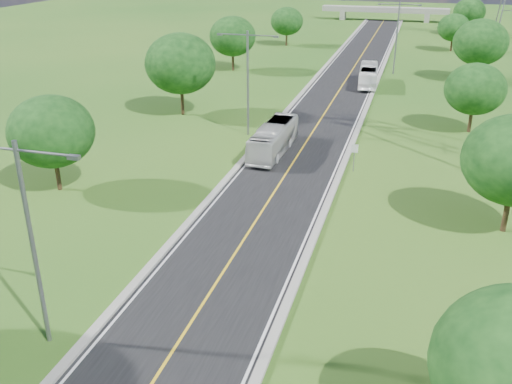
% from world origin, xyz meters
% --- Properties ---
extents(ground, '(260.00, 260.00, 0.00)m').
position_xyz_m(ground, '(0.00, 60.00, 0.00)').
color(ground, '#1F5317').
rests_on(ground, ground).
extents(road, '(8.00, 150.00, 0.06)m').
position_xyz_m(road, '(0.00, 66.00, 0.03)').
color(road, black).
rests_on(road, ground).
extents(curb_left, '(0.50, 150.00, 0.22)m').
position_xyz_m(curb_left, '(-4.25, 66.00, 0.11)').
color(curb_left, gray).
rests_on(curb_left, ground).
extents(curb_right, '(0.50, 150.00, 0.22)m').
position_xyz_m(curb_right, '(4.25, 66.00, 0.11)').
color(curb_right, gray).
rests_on(curb_right, ground).
extents(speed_limit_sign, '(0.55, 0.09, 2.40)m').
position_xyz_m(speed_limit_sign, '(5.20, 37.98, 1.60)').
color(speed_limit_sign, slate).
rests_on(speed_limit_sign, ground).
extents(overpass, '(30.00, 3.00, 3.20)m').
position_xyz_m(overpass, '(0.00, 140.00, 2.41)').
color(overpass, gray).
rests_on(overpass, ground).
extents(streetlight_near_left, '(5.90, 0.25, 10.00)m').
position_xyz_m(streetlight_near_left, '(-6.00, 12.00, 5.94)').
color(streetlight_near_left, slate).
rests_on(streetlight_near_left, ground).
extents(streetlight_mid_left, '(5.90, 0.25, 10.00)m').
position_xyz_m(streetlight_mid_left, '(-6.00, 45.00, 5.94)').
color(streetlight_mid_left, slate).
rests_on(streetlight_mid_left, ground).
extents(streetlight_far_right, '(5.90, 0.25, 10.00)m').
position_xyz_m(streetlight_far_right, '(6.00, 78.00, 5.94)').
color(streetlight_far_right, slate).
rests_on(streetlight_far_right, ground).
extents(tree_lb, '(6.30, 6.30, 7.33)m').
position_xyz_m(tree_lb, '(-16.00, 28.00, 4.64)').
color(tree_lb, black).
rests_on(tree_lb, ground).
extents(tree_lc, '(7.56, 7.56, 8.79)m').
position_xyz_m(tree_lc, '(-15.00, 50.00, 5.58)').
color(tree_lc, black).
rests_on(tree_lc, ground).
extents(tree_ld, '(6.72, 6.72, 7.82)m').
position_xyz_m(tree_ld, '(-17.00, 74.00, 4.95)').
color(tree_ld, black).
rests_on(tree_ld, ground).
extents(tree_le, '(5.88, 5.88, 6.84)m').
position_xyz_m(tree_le, '(-14.50, 98.00, 4.33)').
color(tree_le, black).
rests_on(tree_le, ground).
extents(tree_rc, '(5.88, 5.88, 6.84)m').
position_xyz_m(tree_rc, '(15.00, 52.00, 4.33)').
color(tree_rc, black).
rests_on(tree_rc, ground).
extents(tree_rd, '(7.14, 7.14, 8.30)m').
position_xyz_m(tree_rd, '(17.00, 76.00, 5.27)').
color(tree_rd, black).
rests_on(tree_rd, ground).
extents(tree_re, '(5.46, 5.46, 6.35)m').
position_xyz_m(tree_re, '(14.50, 100.00, 4.02)').
color(tree_re, black).
rests_on(tree_re, ground).
extents(tree_rf, '(6.30, 6.30, 7.33)m').
position_xyz_m(tree_rf, '(18.00, 120.00, 4.64)').
color(tree_rf, black).
rests_on(tree_rf, ground).
extents(bus_outbound, '(2.93, 9.68, 2.66)m').
position_xyz_m(bus_outbound, '(3.20, 69.49, 1.39)').
color(bus_outbound, white).
rests_on(bus_outbound, road).
extents(bus_inbound, '(2.50, 9.60, 2.66)m').
position_xyz_m(bus_inbound, '(-2.25, 40.45, 1.39)').
color(bus_inbound, silver).
rests_on(bus_inbound, road).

